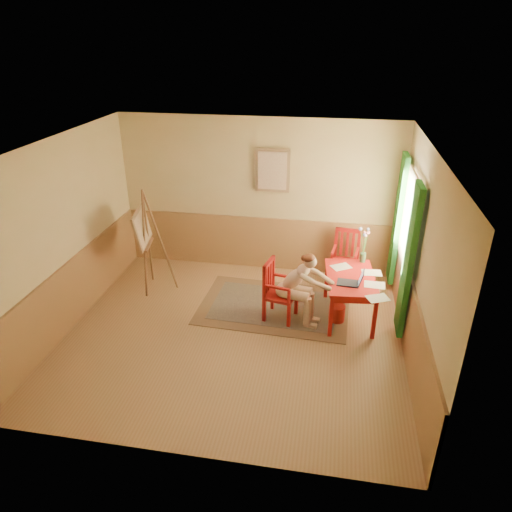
% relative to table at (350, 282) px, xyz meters
% --- Properties ---
extents(room, '(5.04, 4.54, 2.84)m').
position_rel_table_xyz_m(room, '(-1.68, -0.76, 0.77)').
color(room, '#AB7F55').
rests_on(room, ground).
extents(wainscot, '(5.00, 4.50, 1.00)m').
position_rel_table_xyz_m(wainscot, '(-1.68, 0.03, -0.13)').
color(wainscot, '#AF8053').
rests_on(wainscot, room).
extents(window, '(0.12, 2.01, 2.20)m').
position_rel_table_xyz_m(window, '(0.74, 0.34, 0.71)').
color(window, white).
rests_on(window, room).
extents(wall_portrait, '(0.60, 0.05, 0.76)m').
position_rel_table_xyz_m(wall_portrait, '(-1.43, 1.44, 1.27)').
color(wall_portrait, '#997856').
rests_on(wall_portrait, room).
extents(rug, '(2.46, 1.70, 0.02)m').
position_rel_table_xyz_m(rug, '(-1.18, 0.09, -0.62)').
color(rug, '#8C7251').
rests_on(rug, room).
extents(table, '(0.83, 1.26, 0.72)m').
position_rel_table_xyz_m(table, '(0.00, 0.00, 0.00)').
color(table, red).
rests_on(table, room).
extents(chair_left, '(0.53, 0.51, 0.97)m').
position_rel_table_xyz_m(chair_left, '(-1.09, -0.22, -0.14)').
color(chair_left, red).
rests_on(chair_left, room).
extents(chair_back, '(0.50, 0.52, 1.00)m').
position_rel_table_xyz_m(chair_back, '(-0.07, 1.06, -0.13)').
color(chair_back, red).
rests_on(chair_back, room).
extents(figure, '(0.91, 0.48, 1.19)m').
position_rel_table_xyz_m(figure, '(-0.77, -0.28, 0.03)').
color(figure, '#D6AF95').
rests_on(figure, room).
extents(laptop, '(0.40, 0.26, 0.23)m').
position_rel_table_xyz_m(laptop, '(0.01, -0.23, 0.14)').
color(laptop, '#1E2338').
rests_on(laptop, table).
extents(papers, '(0.88, 1.21, 0.00)m').
position_rel_table_xyz_m(papers, '(0.22, -0.08, 0.09)').
color(papers, white).
rests_on(papers, table).
extents(vase, '(0.20, 0.29, 0.57)m').
position_rel_table_xyz_m(vase, '(0.18, 0.56, 0.35)').
color(vase, '#3F724C').
rests_on(vase, table).
extents(wastebasket, '(0.27, 0.27, 0.27)m').
position_rel_table_xyz_m(wastebasket, '(-0.17, -0.14, -0.50)').
color(wastebasket, red).
rests_on(wastebasket, room).
extents(easel, '(0.66, 0.81, 1.80)m').
position_rel_table_xyz_m(easel, '(-3.41, 0.34, 0.44)').
color(easel, brown).
rests_on(easel, room).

